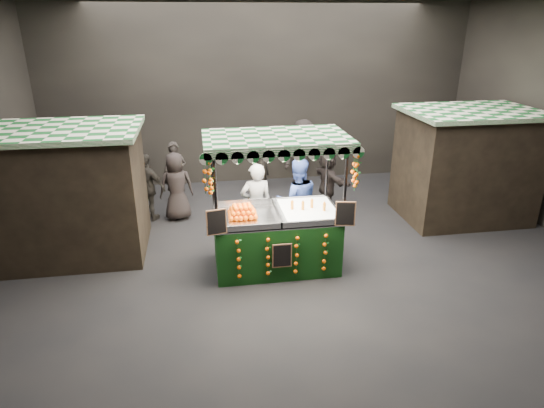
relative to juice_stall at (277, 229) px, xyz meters
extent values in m
plane|color=black|center=(0.43, 0.29, -0.81)|extent=(12.00, 12.00, 0.00)
cube|color=black|center=(0.43, 5.29, 1.69)|extent=(12.00, 0.10, 5.00)
cube|color=black|center=(0.43, -4.71, 1.69)|extent=(12.00, 0.10, 5.00)
cube|color=black|center=(-3.97, 1.29, 0.44)|extent=(2.80, 2.00, 2.50)
cube|color=#125520|center=(-3.97, 1.29, 1.74)|extent=(3.00, 2.20, 0.10)
cube|color=black|center=(4.83, 1.79, 0.44)|extent=(2.80, 2.00, 2.50)
cube|color=#125520|center=(4.83, 1.79, 1.74)|extent=(3.00, 2.20, 0.10)
cube|color=black|center=(-0.01, 0.04, -0.28)|extent=(2.31, 1.26, 1.05)
cube|color=#AFB1B6|center=(-0.01, 0.04, 0.26)|extent=(2.31, 1.26, 0.04)
cylinder|color=black|center=(-1.13, -0.56, 0.45)|extent=(0.05, 0.05, 2.52)
cylinder|color=black|center=(1.11, -0.56, 0.45)|extent=(0.05, 0.05, 2.52)
cylinder|color=black|center=(-1.13, 0.64, 0.45)|extent=(0.05, 0.05, 2.52)
cylinder|color=black|center=(1.11, 0.64, 0.45)|extent=(0.05, 0.05, 2.52)
cube|color=#125520|center=(-0.01, 0.04, 1.75)|extent=(2.57, 1.52, 0.08)
cube|color=white|center=(0.62, 0.04, 0.33)|extent=(1.03, 1.13, 0.08)
cube|color=black|center=(-1.14, -0.62, 0.50)|extent=(0.35, 0.10, 0.46)
cube|color=black|center=(1.12, -0.62, 0.50)|extent=(0.35, 0.10, 0.46)
cube|color=black|center=(-0.01, -0.63, -0.23)|extent=(0.36, 0.03, 0.46)
imported|color=gray|center=(-0.26, 1.02, 0.10)|extent=(0.68, 0.46, 1.81)
imported|color=navy|center=(0.61, 1.02, 0.13)|extent=(0.93, 0.73, 1.87)
imported|color=#282320|center=(-2.01, 3.83, 0.00)|extent=(0.64, 0.47, 1.61)
imported|color=black|center=(4.76, 3.02, 0.00)|extent=(0.99, 0.94, 1.61)
imported|color=black|center=(-2.62, 2.75, 0.01)|extent=(1.03, 0.82, 1.63)
imported|color=black|center=(1.52, 4.53, 0.15)|extent=(1.42, 1.15, 1.92)
imported|color=black|center=(-1.94, 2.71, 0.01)|extent=(0.87, 0.64, 1.64)
imported|color=black|center=(1.76, 2.73, -0.03)|extent=(0.84, 1.50, 1.55)
imported|color=black|center=(0.33, 4.46, 0.00)|extent=(0.42, 0.61, 1.62)
imported|color=black|center=(4.33, 3.14, -0.01)|extent=(0.89, 0.92, 1.59)
camera|label=1|loc=(-1.37, -7.87, 3.73)|focal=30.72mm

